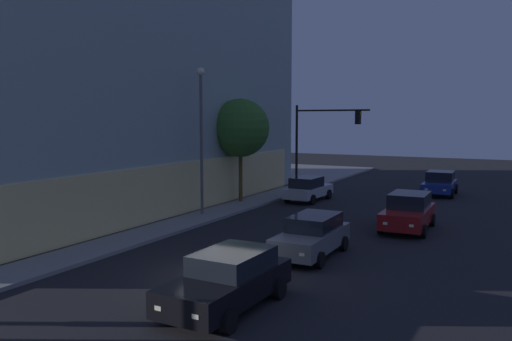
{
  "coord_description": "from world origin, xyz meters",
  "views": [
    {
      "loc": [
        -14.71,
        -8.92,
        5.41
      ],
      "look_at": [
        6.34,
        2.11,
        3.01
      ],
      "focal_mm": 36.16,
      "sensor_mm": 36.0,
      "label": 1
    }
  ],
  "objects_px": {
    "car_black": "(228,279)",
    "car_grey": "(312,235)",
    "traffic_light_far_corner": "(319,133)",
    "car_blue": "(440,183)",
    "street_lamp_sidewalk": "(201,123)",
    "sidewalk_tree": "(240,128)",
    "car_silver": "(308,189)",
    "modern_building": "(13,53)",
    "car_red": "(408,211)"
  },
  "relations": [
    {
      "from": "car_grey",
      "to": "car_red",
      "type": "bearing_deg",
      "value": -19.54
    },
    {
      "from": "car_blue",
      "to": "car_silver",
      "type": "bearing_deg",
      "value": 133.31
    },
    {
      "from": "modern_building",
      "to": "car_silver",
      "type": "bearing_deg",
      "value": -67.31
    },
    {
      "from": "modern_building",
      "to": "car_grey",
      "type": "bearing_deg",
      "value": -101.8
    },
    {
      "from": "street_lamp_sidewalk",
      "to": "car_red",
      "type": "xyz_separation_m",
      "value": [
        1.92,
        -10.77,
        -4.28
      ]
    },
    {
      "from": "car_grey",
      "to": "car_red",
      "type": "relative_size",
      "value": 0.97
    },
    {
      "from": "car_black",
      "to": "modern_building",
      "type": "bearing_deg",
      "value": 64.34
    },
    {
      "from": "traffic_light_far_corner",
      "to": "sidewalk_tree",
      "type": "distance_m",
      "value": 6.66
    },
    {
      "from": "traffic_light_far_corner",
      "to": "car_red",
      "type": "relative_size",
      "value": 1.32
    },
    {
      "from": "modern_building",
      "to": "car_red",
      "type": "bearing_deg",
      "value": -86.1
    },
    {
      "from": "car_grey",
      "to": "car_blue",
      "type": "xyz_separation_m",
      "value": [
        19.49,
        -2.03,
        0.02
      ]
    },
    {
      "from": "car_grey",
      "to": "car_silver",
      "type": "distance_m",
      "value": 13.67
    },
    {
      "from": "sidewalk_tree",
      "to": "car_grey",
      "type": "height_order",
      "value": "sidewalk_tree"
    },
    {
      "from": "street_lamp_sidewalk",
      "to": "car_red",
      "type": "distance_m",
      "value": 11.74
    },
    {
      "from": "traffic_light_far_corner",
      "to": "car_grey",
      "type": "xyz_separation_m",
      "value": [
        -15.55,
        -5.63,
        -3.58
      ]
    },
    {
      "from": "car_black",
      "to": "car_grey",
      "type": "relative_size",
      "value": 1.03
    },
    {
      "from": "modern_building",
      "to": "car_red",
      "type": "xyz_separation_m",
      "value": [
        1.77,
        -26.02,
        -8.88
      ]
    },
    {
      "from": "sidewalk_tree",
      "to": "car_black",
      "type": "distance_m",
      "value": 18.63
    },
    {
      "from": "street_lamp_sidewalk",
      "to": "car_black",
      "type": "xyz_separation_m",
      "value": [
        -11.19,
        -8.33,
        -4.34
      ]
    },
    {
      "from": "car_grey",
      "to": "car_black",
      "type": "bearing_deg",
      "value": 179.53
    },
    {
      "from": "car_blue",
      "to": "street_lamp_sidewalk",
      "type": "bearing_deg",
      "value": 144.68
    },
    {
      "from": "car_black",
      "to": "car_red",
      "type": "relative_size",
      "value": 1.0
    },
    {
      "from": "street_lamp_sidewalk",
      "to": "car_red",
      "type": "height_order",
      "value": "street_lamp_sidewalk"
    },
    {
      "from": "car_black",
      "to": "car_red",
      "type": "distance_m",
      "value": 13.33
    },
    {
      "from": "car_grey",
      "to": "car_red",
      "type": "height_order",
      "value": "car_red"
    },
    {
      "from": "sidewalk_tree",
      "to": "car_blue",
      "type": "bearing_deg",
      "value": -47.34
    },
    {
      "from": "car_grey",
      "to": "car_blue",
      "type": "distance_m",
      "value": 19.6
    },
    {
      "from": "sidewalk_tree",
      "to": "car_black",
      "type": "xyz_separation_m",
      "value": [
        -16.03,
        -8.61,
        -3.98
      ]
    },
    {
      "from": "modern_building",
      "to": "car_black",
      "type": "height_order",
      "value": "modern_building"
    },
    {
      "from": "car_blue",
      "to": "car_grey",
      "type": "bearing_deg",
      "value": 174.07
    },
    {
      "from": "sidewalk_tree",
      "to": "car_silver",
      "type": "bearing_deg",
      "value": -48.78
    },
    {
      "from": "modern_building",
      "to": "sidewalk_tree",
      "type": "xyz_separation_m",
      "value": [
        4.7,
        -14.97,
        -4.96
      ]
    },
    {
      "from": "car_black",
      "to": "car_grey",
      "type": "xyz_separation_m",
      "value": [
        6.39,
        -0.05,
        -0.0
      ]
    },
    {
      "from": "sidewalk_tree",
      "to": "car_grey",
      "type": "bearing_deg",
      "value": -138.04
    },
    {
      "from": "traffic_light_far_corner",
      "to": "car_blue",
      "type": "bearing_deg",
      "value": -62.78
    },
    {
      "from": "traffic_light_far_corner",
      "to": "street_lamp_sidewalk",
      "type": "distance_m",
      "value": 11.13
    },
    {
      "from": "car_black",
      "to": "car_red",
      "type": "bearing_deg",
      "value": -10.52
    },
    {
      "from": "street_lamp_sidewalk",
      "to": "car_silver",
      "type": "relative_size",
      "value": 1.8
    },
    {
      "from": "traffic_light_far_corner",
      "to": "car_blue",
      "type": "xyz_separation_m",
      "value": [
        3.94,
        -7.66,
        -3.56
      ]
    },
    {
      "from": "modern_building",
      "to": "car_blue",
      "type": "bearing_deg",
      "value": -60.45
    },
    {
      "from": "car_grey",
      "to": "car_red",
      "type": "distance_m",
      "value": 7.12
    },
    {
      "from": "street_lamp_sidewalk",
      "to": "car_blue",
      "type": "distance_m",
      "value": 18.52
    },
    {
      "from": "car_blue",
      "to": "car_black",
      "type": "bearing_deg",
      "value": 175.41
    },
    {
      "from": "street_lamp_sidewalk",
      "to": "car_blue",
      "type": "height_order",
      "value": "street_lamp_sidewalk"
    },
    {
      "from": "modern_building",
      "to": "car_blue",
      "type": "height_order",
      "value": "modern_building"
    },
    {
      "from": "car_black",
      "to": "car_silver",
      "type": "relative_size",
      "value": 1.06
    },
    {
      "from": "car_red",
      "to": "car_silver",
      "type": "height_order",
      "value": "car_red"
    },
    {
      "from": "sidewalk_tree",
      "to": "car_red",
      "type": "xyz_separation_m",
      "value": [
        -2.93,
        -11.05,
        -3.92
      ]
    },
    {
      "from": "street_lamp_sidewalk",
      "to": "car_black",
      "type": "bearing_deg",
      "value": -143.32
    },
    {
      "from": "car_grey",
      "to": "car_blue",
      "type": "bearing_deg",
      "value": -5.93
    }
  ]
}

